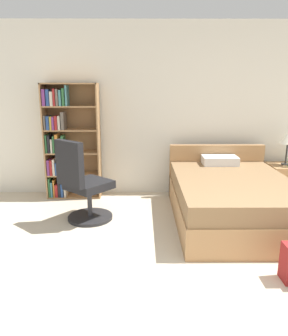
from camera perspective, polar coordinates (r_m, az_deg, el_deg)
The scene contains 6 objects.
wall_back at distance 5.14m, azimuth 8.18°, elevation 9.87°, with size 9.00×0.06×2.60m.
bookshelf at distance 5.05m, azimuth -13.48°, elevation 4.55°, with size 0.81×0.30×1.71m.
bed at distance 4.32m, azimuth 14.89°, elevation -5.06°, with size 1.42×2.00×0.81m.
office_chair at distance 4.14m, azimuth -10.57°, elevation -3.15°, with size 0.71×0.72×1.05m.
nightstand at distance 5.40m, azimuth 22.93°, elevation -2.18°, with size 0.42×0.50×0.52m.
table_lamp at distance 5.28m, azimuth 23.80°, elevation 4.67°, with size 0.25×0.25×0.49m.
Camera 1 is at (-0.75, -1.84, 1.68)m, focal length 35.00 mm.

